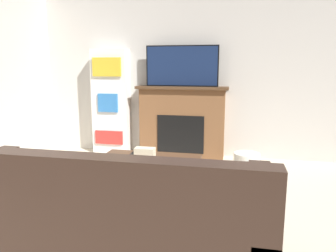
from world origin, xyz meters
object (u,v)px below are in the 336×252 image
(tv, at_px, (182,66))
(couch, at_px, (104,221))
(fireplace, at_px, (182,121))
(bookshelf, at_px, (111,102))
(coffee_table, at_px, (150,162))
(storage_basket, at_px, (247,161))

(tv, relative_size, couch, 0.47)
(fireplace, distance_m, couch, 2.91)
(bookshelf, bearing_deg, fireplace, 1.13)
(fireplace, relative_size, coffee_table, 1.30)
(couch, relative_size, coffee_table, 2.15)
(coffee_table, bearing_deg, tv, 87.39)
(bookshelf, bearing_deg, tv, 0.14)
(coffee_table, distance_m, bookshelf, 1.97)
(tv, distance_m, coffee_table, 1.90)
(tv, bearing_deg, coffee_table, -92.61)
(couch, height_order, coffee_table, couch)
(tv, distance_m, couch, 3.08)
(tv, height_order, bookshelf, tv)
(couch, relative_size, storage_basket, 6.51)
(couch, bearing_deg, storage_basket, 66.56)
(couch, height_order, bookshelf, bookshelf)
(coffee_table, height_order, bookshelf, bookshelf)
(fireplace, relative_size, bookshelf, 0.85)
(fireplace, bearing_deg, coffee_table, -92.58)
(tv, bearing_deg, storage_basket, -22.51)
(bookshelf, distance_m, storage_basket, 2.30)
(fireplace, distance_m, tv, 0.85)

